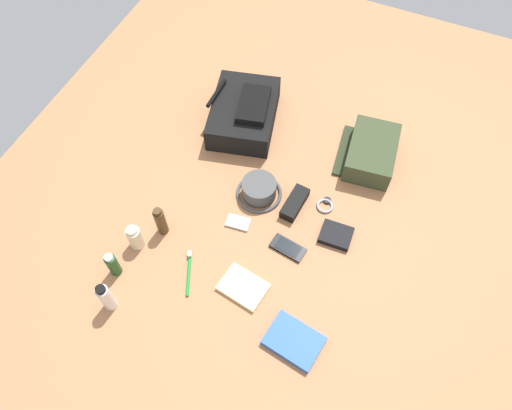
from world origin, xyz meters
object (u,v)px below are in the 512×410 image
backpack (244,113)px  lotion_bottle (135,237)px  wallet (336,235)px  cologne_bottle (161,221)px  sunglasses_case (295,203)px  cell_phone (288,248)px  media_player (238,223)px  bucket_hat (259,190)px  shampoo_bottle (113,265)px  toiletry_pouch (371,152)px  notepad (243,287)px  paperback_novel (294,341)px  toothbrush (189,270)px  toothpaste_tube (106,297)px  wristwatch (325,205)px

backpack → lotion_bottle: bearing=170.5°
backpack → wallet: bearing=-124.2°
cologne_bottle → sunglasses_case: size_ratio=0.99×
cell_phone → wallet: bearing=-50.8°
cell_phone → media_player: cell_phone is taller
bucket_hat → shampoo_bottle: (-0.48, 0.32, 0.02)m
toiletry_pouch → cell_phone: 0.51m
notepad → sunglasses_case: 0.37m
paperback_novel → wallet: (0.41, 0.00, 0.00)m
lotion_bottle → toothbrush: bearing=-94.6°
cologne_bottle → sunglasses_case: bearing=-54.1°
toothpaste_tube → lotion_bottle: size_ratio=1.32×
toothpaste_tube → toothbrush: bearing=-40.0°
cell_phone → paperback_novel: bearing=-154.9°
lotion_bottle → sunglasses_case: 0.58m
toothpaste_tube → bucket_hat: bearing=-24.5°
toiletry_pouch → sunglasses_case: (-0.31, 0.19, -0.03)m
lotion_bottle → paperback_novel: 0.63m
bucket_hat → media_player: (-0.14, 0.02, -0.03)m
toothbrush → backpack: bearing=8.5°
toiletry_pouch → wristwatch: 0.28m
wallet → toothbrush: bearing=125.2°
cell_phone → notepad: size_ratio=0.86×
cell_phone → sunglasses_case: sunglasses_case is taller
paperback_novel → bucket_hat: bearing=34.9°
wristwatch → media_player: bearing=126.7°
cell_phone → notepad: notepad is taller
toiletry_pouch → toothbrush: size_ratio=1.82×
media_player → toothpaste_tube: bearing=150.7°
paperback_novel → toothbrush: bearing=79.0°
backpack → sunglasses_case: bearing=-131.1°
bucket_hat → wristwatch: bearing=-78.1°
backpack → cologne_bottle: 0.58m
media_player → sunglasses_case: bearing=-46.7°
notepad → cologne_bottle: bearing=85.8°
bucket_hat → toiletry_pouch: bearing=-45.6°
media_player → sunglasses_case: (0.15, -0.16, 0.01)m
toiletry_pouch → bucket_hat: bearing=134.4°
wallet → notepad: wallet is taller
toiletry_pouch → toothpaste_tube: bearing=146.8°
backpack → wallet: 0.62m
toothpaste_tube → shampoo_bottle: size_ratio=1.25×
notepad → lotion_bottle: bearing=99.4°
notepad → sunglasses_case: size_ratio=1.07×
wristwatch → sunglasses_case: size_ratio=0.51×
media_player → notepad: 0.25m
cell_phone → media_player: (0.02, 0.20, -0.00)m
cologne_bottle → shampoo_bottle: bearing=161.5°
sunglasses_case → lotion_bottle: bearing=134.7°
lotion_bottle → paperback_novel: (-0.10, -0.62, -0.04)m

